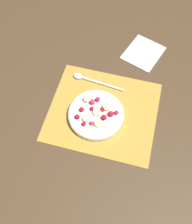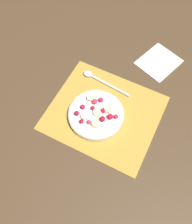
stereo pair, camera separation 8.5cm
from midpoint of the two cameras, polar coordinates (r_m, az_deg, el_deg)
name	(u,v)px [view 2 (the right image)]	position (r m, az deg, el deg)	size (l,w,h in m)	color
ground_plane	(104,113)	(0.89, 4.58, -0.47)	(3.00, 3.00, 0.00)	#4C3823
placemat	(104,113)	(0.89, 4.59, -0.38)	(0.38, 0.33, 0.01)	gold
fruit_bowl	(96,114)	(0.86, 2.81, -0.75)	(0.19, 0.19, 0.04)	silver
spoon	(97,78)	(0.95, 2.79, 7.45)	(0.20, 0.04, 0.01)	silver
napkin	(159,62)	(1.05, 16.46, 10.76)	(0.18, 0.19, 0.01)	white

